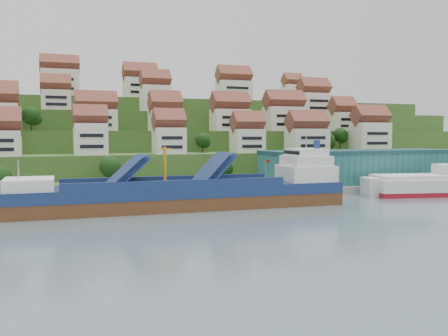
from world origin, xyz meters
name	(u,v)px	position (x,y,z in m)	size (l,w,h in m)	color
ground	(214,207)	(0.00, 0.00, 0.00)	(300.00, 300.00, 0.00)	slate
quay	(264,191)	(20.00, 15.00, 1.10)	(180.00, 14.00, 2.20)	gray
hillside	(135,149)	(0.00, 103.55, 10.66)	(260.00, 128.00, 31.00)	#2D4C1E
hillside_village	(158,112)	(0.49, 60.01, 24.38)	(155.70, 64.01, 29.82)	silver
hillside_trees	(141,136)	(-8.45, 44.24, 16.46)	(139.86, 62.23, 30.53)	#163913
warehouse	(358,166)	(52.00, 17.00, 7.20)	(60.00, 15.00, 10.00)	#246161
flagpole	(266,172)	(18.11, 10.00, 6.88)	(1.28, 0.16, 8.00)	gray
cargo_ship	(191,194)	(-5.91, -1.07, 3.24)	(76.87, 14.39, 16.95)	#57331A
second_ship	(430,185)	(63.80, -0.08, 2.78)	(33.51, 17.97, 9.22)	maroon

